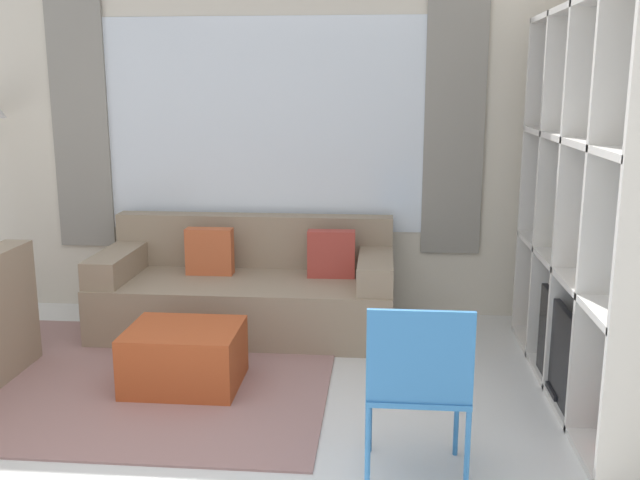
{
  "coord_description": "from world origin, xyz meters",
  "views": [
    {
      "loc": [
        0.91,
        -2.59,
        1.75
      ],
      "look_at": [
        0.54,
        1.54,
        0.85
      ],
      "focal_mm": 40.0,
      "sensor_mm": 36.0,
      "label": 1
    }
  ],
  "objects_px": {
    "ottoman": "(185,357)",
    "couch_main": "(248,290)",
    "shelving_unit": "(600,215)",
    "folding_chair": "(418,379)"
  },
  "relations": [
    {
      "from": "shelving_unit",
      "to": "folding_chair",
      "type": "xyz_separation_m",
      "value": [
        -1.03,
        -1.11,
        -0.53
      ]
    },
    {
      "from": "couch_main",
      "to": "folding_chair",
      "type": "xyz_separation_m",
      "value": [
        1.13,
        -2.03,
        0.23
      ]
    },
    {
      "from": "shelving_unit",
      "to": "ottoman",
      "type": "bearing_deg",
      "value": -176.8
    },
    {
      "from": "couch_main",
      "to": "ottoman",
      "type": "height_order",
      "value": "couch_main"
    },
    {
      "from": "couch_main",
      "to": "folding_chair",
      "type": "height_order",
      "value": "folding_chair"
    },
    {
      "from": "ottoman",
      "to": "folding_chair",
      "type": "relative_size",
      "value": 0.76
    },
    {
      "from": "ottoman",
      "to": "couch_main",
      "type": "bearing_deg",
      "value": 80.25
    },
    {
      "from": "shelving_unit",
      "to": "couch_main",
      "type": "bearing_deg",
      "value": 156.86
    },
    {
      "from": "folding_chair",
      "to": "shelving_unit",
      "type": "bearing_deg",
      "value": -133.06
    },
    {
      "from": "folding_chair",
      "to": "couch_main",
      "type": "bearing_deg",
      "value": -60.9
    }
  ]
}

